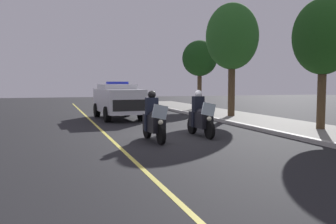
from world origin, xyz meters
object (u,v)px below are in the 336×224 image
at_px(police_suv, 118,100).
at_px(tree_behind_suv, 200,59).
at_px(tree_far_back, 232,37).
at_px(tree_mid_block, 323,37).
at_px(police_motorcycle_lead_right, 200,118).
at_px(police_motorcycle_lead_left, 154,121).

height_order(police_suv, tree_behind_suv, tree_behind_suv).
bearing_deg(tree_far_back, tree_behind_suv, 172.71).
bearing_deg(police_suv, tree_far_back, 79.34).
bearing_deg(tree_behind_suv, tree_far_back, -7.29).
height_order(police_suv, tree_mid_block, tree_mid_block).
bearing_deg(police_motorcycle_lead_right, police_motorcycle_lead_left, -73.38).
distance_m(police_motorcycle_lead_right, tree_mid_block, 6.12).
xyz_separation_m(police_motorcycle_lead_right, tree_behind_suv, (-13.25, 5.45, 3.09)).
height_order(police_motorcycle_lead_left, police_motorcycle_lead_right, same).
relative_size(police_suv, tree_behind_suv, 0.99).
height_order(tree_mid_block, tree_far_back, tree_far_back).
bearing_deg(tree_behind_suv, police_motorcycle_lead_right, -22.35).
xyz_separation_m(police_motorcycle_lead_left, tree_far_back, (-6.97, 6.53, 3.86)).
bearing_deg(police_suv, police_motorcycle_lead_right, 13.02).
xyz_separation_m(police_motorcycle_lead_left, police_motorcycle_lead_right, (-0.58, 1.96, 0.00)).
bearing_deg(tree_far_back, tree_mid_block, 6.13).
bearing_deg(police_suv, tree_mid_block, 42.29).
height_order(police_motorcycle_lead_left, tree_behind_suv, tree_behind_suv).
height_order(police_motorcycle_lead_left, tree_mid_block, tree_mid_block).
height_order(police_motorcycle_lead_right, tree_behind_suv, tree_behind_suv).
xyz_separation_m(police_motorcycle_lead_left, tree_behind_suv, (-13.84, 7.41, 3.09)).
relative_size(police_suv, tree_far_back, 0.78).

